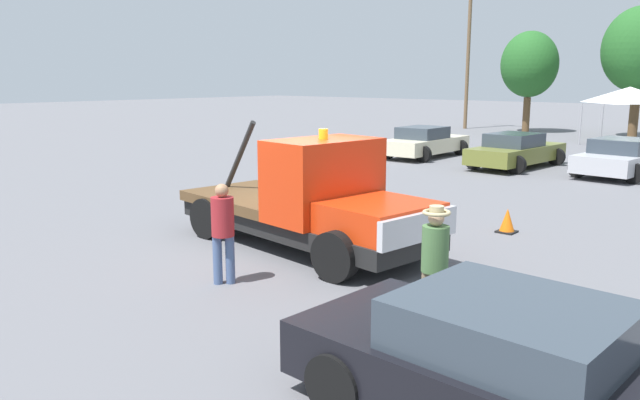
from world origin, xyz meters
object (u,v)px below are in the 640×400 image
(foreground_car, at_px, (527,375))
(tree_center, at_px, (529,65))
(person_near_truck, at_px, (435,257))
(utility_pole, at_px, (468,51))
(parked_car_olive, at_px, (516,151))
(canopy_tent_white, at_px, (630,95))
(parked_car_silver, at_px, (623,158))
(tow_truck, at_px, (314,204))
(parked_car_cream, at_px, (424,142))
(tree_right, at_px, (640,50))
(traffic_cone, at_px, (507,221))
(person_at_hood, at_px, (223,227))

(foreground_car, relative_size, tree_center, 0.78)
(person_near_truck, bearing_deg, tree_center, -29.07)
(person_near_truck, relative_size, utility_pole, 0.17)
(parked_car_olive, xyz_separation_m, tree_center, (-6.31, 15.88, 3.59))
(tree_center, bearing_deg, canopy_tent_white, -28.44)
(parked_car_silver, bearing_deg, tow_truck, 177.65)
(person_near_truck, bearing_deg, parked_car_silver, -42.83)
(parked_car_silver, bearing_deg, parked_car_cream, 94.64)
(canopy_tent_white, distance_m, tree_right, 4.89)
(parked_car_olive, height_order, traffic_cone, parked_car_olive)
(person_near_truck, height_order, tree_right, tree_right)
(foreground_car, distance_m, person_near_truck, 2.78)
(tow_truck, relative_size, parked_car_silver, 1.31)
(canopy_tent_white, bearing_deg, person_at_hood, -87.11)
(tow_truck, height_order, canopy_tent_white, canopy_tent_white)
(parked_car_silver, height_order, tree_right, tree_right)
(tow_truck, distance_m, tree_right, 30.61)
(utility_pole, bearing_deg, tree_right, 1.90)
(canopy_tent_white, height_order, tree_center, tree_center)
(parked_car_olive, relative_size, parked_car_silver, 1.03)
(traffic_cone, bearing_deg, tow_truck, -119.93)
(person_at_hood, height_order, parked_car_cream, person_at_hood)
(traffic_cone, bearing_deg, person_at_hood, -107.80)
(tow_truck, bearing_deg, utility_pole, 119.55)
(person_at_hood, bearing_deg, foreground_car, 29.36)
(tree_right, bearing_deg, parked_car_silver, -76.44)
(foreground_car, distance_m, utility_pole, 38.61)
(parked_car_cream, xyz_separation_m, parked_car_silver, (8.15, -0.01, 0.00))
(parked_car_silver, height_order, utility_pole, utility_pole)
(person_near_truck, distance_m, tree_center, 34.16)
(tow_truck, height_order, tree_center, tree_center)
(foreground_car, bearing_deg, traffic_cone, 117.88)
(person_near_truck, xyz_separation_m, parked_car_cream, (-10.20, 16.36, -0.37))
(person_at_hood, bearing_deg, parked_car_cream, 151.55)
(tree_center, bearing_deg, parked_car_olive, -68.32)
(canopy_tent_white, height_order, traffic_cone, canopy_tent_white)
(tree_center, bearing_deg, parked_car_cream, -82.88)
(parked_car_cream, relative_size, parked_car_silver, 1.00)
(foreground_car, distance_m, traffic_cone, 8.45)
(person_near_truck, bearing_deg, foreground_car, 179.27)
(parked_car_silver, distance_m, tree_center, 18.77)
(person_near_truck, distance_m, canopy_tent_white, 28.46)
(foreground_car, height_order, tree_center, tree_center)
(person_near_truck, distance_m, utility_pole, 36.01)
(tow_truck, bearing_deg, person_near_truck, -18.92)
(tow_truck, relative_size, foreground_car, 1.27)
(canopy_tent_white, bearing_deg, tree_center, 151.56)
(parked_car_cream, distance_m, canopy_tent_white, 12.81)
(traffic_cone, distance_m, utility_pole, 30.32)
(foreground_car, height_order, utility_pole, utility_pole)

